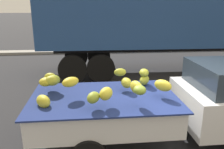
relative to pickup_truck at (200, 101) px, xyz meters
name	(u,v)px	position (x,y,z in m)	size (l,w,h in m)	color
ground	(171,147)	(-0.66, -0.28, -0.89)	(220.00, 220.00, 0.00)	#28282B
curb_strip	(115,51)	(-0.66, 10.25, -0.81)	(80.00, 0.80, 0.16)	gray
pickup_truck	(200,101)	(0.00, 0.00, 0.00)	(5.19, 1.88, 1.70)	white
semi_trailer	(183,14)	(1.66, 5.37, 1.65)	(12.03, 2.73, 3.95)	navy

